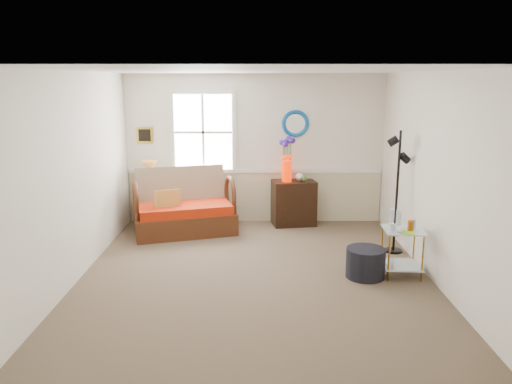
{
  "coord_description": "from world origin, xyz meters",
  "views": [
    {
      "loc": [
        0.0,
        -6.2,
        2.49
      ],
      "look_at": [
        0.01,
        0.55,
        0.97
      ],
      "focal_mm": 35.0,
      "sensor_mm": 36.0,
      "label": 1
    }
  ],
  "objects_px": {
    "loveseat": "(184,202)",
    "cabinet": "(294,203)",
    "side_table": "(402,252)",
    "floor_lamp": "(397,193)",
    "lamp_stand": "(154,207)",
    "ottoman": "(365,263)"
  },
  "relations": [
    {
      "from": "cabinet",
      "to": "side_table",
      "type": "distance_m",
      "value": 2.65
    },
    {
      "from": "loveseat",
      "to": "cabinet",
      "type": "bearing_deg",
      "value": -1.83
    },
    {
      "from": "side_table",
      "to": "floor_lamp",
      "type": "bearing_deg",
      "value": 80.38
    },
    {
      "from": "side_table",
      "to": "floor_lamp",
      "type": "relative_size",
      "value": 0.35
    },
    {
      "from": "side_table",
      "to": "floor_lamp",
      "type": "xyz_separation_m",
      "value": [
        0.16,
        0.92,
        0.59
      ]
    },
    {
      "from": "cabinet",
      "to": "ottoman",
      "type": "distance_m",
      "value": 2.53
    },
    {
      "from": "loveseat",
      "to": "side_table",
      "type": "relative_size",
      "value": 2.59
    },
    {
      "from": "loveseat",
      "to": "side_table",
      "type": "bearing_deg",
      "value": -47.72
    },
    {
      "from": "side_table",
      "to": "ottoman",
      "type": "bearing_deg",
      "value": -173.32
    },
    {
      "from": "loveseat",
      "to": "lamp_stand",
      "type": "bearing_deg",
      "value": 126.52
    },
    {
      "from": "lamp_stand",
      "to": "floor_lamp",
      "type": "relative_size",
      "value": 0.36
    },
    {
      "from": "side_table",
      "to": "ottoman",
      "type": "height_order",
      "value": "side_table"
    },
    {
      "from": "lamp_stand",
      "to": "floor_lamp",
      "type": "xyz_separation_m",
      "value": [
        3.83,
        -1.42,
        0.57
      ]
    },
    {
      "from": "loveseat",
      "to": "side_table",
      "type": "distance_m",
      "value": 3.6
    },
    {
      "from": "lamp_stand",
      "to": "ottoman",
      "type": "xyz_separation_m",
      "value": [
        3.19,
        -2.39,
        -0.13
      ]
    },
    {
      "from": "side_table",
      "to": "lamp_stand",
      "type": "bearing_deg",
      "value": 147.52
    },
    {
      "from": "floor_lamp",
      "to": "ottoman",
      "type": "bearing_deg",
      "value": -111.64
    },
    {
      "from": "loveseat",
      "to": "ottoman",
      "type": "bearing_deg",
      "value": -52.99
    },
    {
      "from": "loveseat",
      "to": "ottoman",
      "type": "relative_size",
      "value": 3.24
    },
    {
      "from": "cabinet",
      "to": "side_table",
      "type": "relative_size",
      "value": 1.25
    },
    {
      "from": "cabinet",
      "to": "side_table",
      "type": "height_order",
      "value": "cabinet"
    },
    {
      "from": "loveseat",
      "to": "floor_lamp",
      "type": "xyz_separation_m",
      "value": [
        3.22,
        -0.96,
        0.37
      ]
    }
  ]
}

